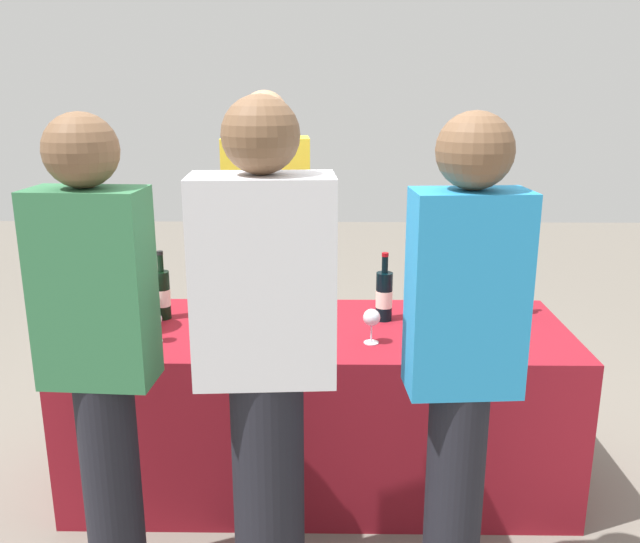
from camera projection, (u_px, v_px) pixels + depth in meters
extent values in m
plane|color=slate|center=(320.00, 478.00, 3.06)|extent=(12.00, 12.00, 0.00)
cube|color=maroon|center=(320.00, 406.00, 2.97)|extent=(2.12, 0.78, 0.73)
cylinder|color=black|center=(163.00, 295.00, 2.96)|extent=(0.07, 0.07, 0.22)
cylinder|color=black|center=(160.00, 263.00, 2.92)|extent=(0.03, 0.03, 0.08)
cylinder|color=black|center=(160.00, 253.00, 2.90)|extent=(0.03, 0.03, 0.02)
cylinder|color=silver|center=(163.00, 297.00, 2.96)|extent=(0.07, 0.07, 0.08)
cylinder|color=black|center=(225.00, 291.00, 3.01)|extent=(0.07, 0.07, 0.23)
cylinder|color=black|center=(223.00, 259.00, 2.97)|extent=(0.03, 0.03, 0.07)
cylinder|color=gold|center=(223.00, 249.00, 2.95)|extent=(0.03, 0.03, 0.02)
cylinder|color=silver|center=(225.00, 293.00, 3.01)|extent=(0.07, 0.07, 0.08)
cylinder|color=black|center=(242.00, 295.00, 2.92)|extent=(0.07, 0.07, 0.24)
cylinder|color=black|center=(241.00, 259.00, 2.87)|extent=(0.02, 0.02, 0.09)
cylinder|color=black|center=(241.00, 247.00, 2.86)|extent=(0.03, 0.03, 0.02)
cylinder|color=silver|center=(242.00, 298.00, 2.92)|extent=(0.07, 0.07, 0.08)
cylinder|color=black|center=(266.00, 292.00, 3.02)|extent=(0.07, 0.07, 0.20)
cylinder|color=black|center=(265.00, 261.00, 2.98)|extent=(0.03, 0.03, 0.09)
cylinder|color=black|center=(265.00, 250.00, 2.97)|extent=(0.03, 0.03, 0.02)
cylinder|color=silver|center=(266.00, 294.00, 3.02)|extent=(0.07, 0.07, 0.07)
cylinder|color=black|center=(384.00, 296.00, 2.94)|extent=(0.07, 0.07, 0.22)
cylinder|color=black|center=(385.00, 265.00, 2.90)|extent=(0.03, 0.03, 0.07)
cylinder|color=maroon|center=(385.00, 255.00, 2.89)|extent=(0.03, 0.03, 0.02)
cylinder|color=silver|center=(384.00, 299.00, 2.94)|extent=(0.07, 0.07, 0.08)
cylinder|color=black|center=(455.00, 291.00, 3.02)|extent=(0.08, 0.08, 0.22)
cylinder|color=black|center=(457.00, 258.00, 2.98)|extent=(0.03, 0.03, 0.08)
cylinder|color=maroon|center=(458.00, 248.00, 2.97)|extent=(0.03, 0.03, 0.02)
cylinder|color=silver|center=(455.00, 293.00, 3.02)|extent=(0.08, 0.08, 0.08)
cylinder|color=black|center=(480.00, 292.00, 2.97)|extent=(0.07, 0.07, 0.23)
cylinder|color=black|center=(482.00, 257.00, 2.93)|extent=(0.03, 0.03, 0.08)
cylinder|color=black|center=(483.00, 246.00, 2.92)|extent=(0.03, 0.03, 0.02)
cylinder|color=silver|center=(480.00, 294.00, 2.98)|extent=(0.07, 0.07, 0.08)
cylinder|color=black|center=(511.00, 291.00, 3.00)|extent=(0.07, 0.07, 0.23)
cylinder|color=black|center=(514.00, 258.00, 2.96)|extent=(0.03, 0.03, 0.08)
cylinder|color=gold|center=(515.00, 247.00, 2.95)|extent=(0.03, 0.03, 0.02)
cylinder|color=silver|center=(511.00, 293.00, 3.01)|extent=(0.07, 0.07, 0.08)
cylinder|color=silver|center=(156.00, 341.00, 2.71)|extent=(0.06, 0.06, 0.00)
cylinder|color=silver|center=(155.00, 333.00, 2.70)|extent=(0.01, 0.01, 0.07)
sphere|color=silver|center=(154.00, 319.00, 2.68)|extent=(0.06, 0.06, 0.06)
sphere|color=#590C19|center=(155.00, 322.00, 2.69)|extent=(0.03, 0.03, 0.03)
cylinder|color=silver|center=(271.00, 338.00, 2.75)|extent=(0.06, 0.06, 0.00)
cylinder|color=silver|center=(270.00, 330.00, 2.74)|extent=(0.01, 0.01, 0.06)
sphere|color=silver|center=(270.00, 316.00, 2.72)|extent=(0.07, 0.07, 0.07)
cylinder|color=silver|center=(371.00, 343.00, 2.70)|extent=(0.06, 0.06, 0.00)
cylinder|color=silver|center=(371.00, 333.00, 2.69)|extent=(0.01, 0.01, 0.07)
sphere|color=silver|center=(372.00, 317.00, 2.67)|extent=(0.07, 0.07, 0.07)
cylinder|color=silver|center=(133.00, 308.00, 2.83)|extent=(0.21, 0.21, 0.19)
cylinder|color=black|center=(269.00, 336.00, 3.63)|extent=(0.24, 0.24, 0.85)
cube|color=yellow|center=(266.00, 200.00, 3.43)|extent=(0.45, 0.27, 0.64)
sphere|color=tan|center=(265.00, 114.00, 3.31)|extent=(0.23, 0.23, 0.23)
cylinder|color=black|center=(113.00, 493.00, 2.25)|extent=(0.19, 0.19, 0.82)
cube|color=#337247|center=(94.00, 288.00, 2.06)|extent=(0.36, 0.21, 0.62)
sphere|color=brown|center=(81.00, 150.00, 1.95)|extent=(0.22, 0.22, 0.22)
cylinder|color=black|center=(269.00, 493.00, 2.23)|extent=(0.24, 0.24, 0.85)
cube|color=silver|center=(264.00, 280.00, 2.03)|extent=(0.44, 0.26, 0.64)
sphere|color=brown|center=(260.00, 135.00, 1.92)|extent=(0.23, 0.23, 0.23)
cylinder|color=black|center=(453.00, 504.00, 2.19)|extent=(0.19, 0.19, 0.83)
cube|color=#268CCC|center=(466.00, 293.00, 2.00)|extent=(0.35, 0.21, 0.62)
sphere|color=brown|center=(475.00, 151.00, 1.88)|extent=(0.22, 0.22, 0.22)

